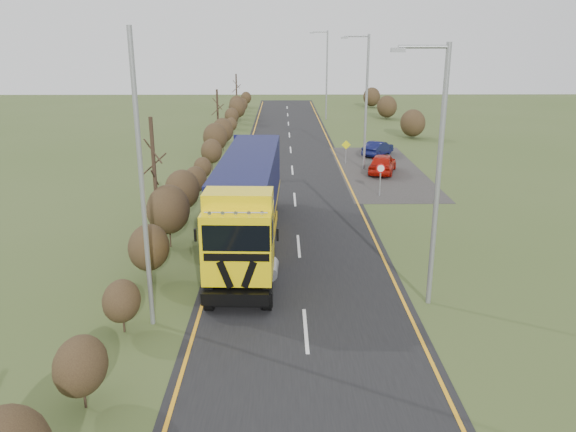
# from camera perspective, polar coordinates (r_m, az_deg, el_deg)

# --- Properties ---
(ground) EXTENTS (160.00, 160.00, 0.00)m
(ground) POSITION_cam_1_polar(r_m,az_deg,el_deg) (22.64, 1.39, -6.66)
(ground) COLOR #3C4E21
(ground) RESTS_ON ground
(road) EXTENTS (8.00, 120.00, 0.02)m
(road) POSITION_cam_1_polar(r_m,az_deg,el_deg) (32.02, 0.77, 0.70)
(road) COLOR black
(road) RESTS_ON ground
(layby) EXTENTS (6.00, 18.00, 0.02)m
(layby) POSITION_cam_1_polar(r_m,az_deg,el_deg) (42.32, 9.30, 4.64)
(layby) COLOR #2C2A27
(layby) RESTS_ON ground
(lane_markings) EXTENTS (7.52, 116.00, 0.01)m
(lane_markings) POSITION_cam_1_polar(r_m,az_deg,el_deg) (31.72, 0.78, 0.57)
(lane_markings) COLOR orange
(lane_markings) RESTS_ON road
(hedgerow) EXTENTS (2.24, 102.04, 6.05)m
(hedgerow) POSITION_cam_1_polar(r_m,az_deg,el_deg) (30.00, -10.65, 2.43)
(hedgerow) COLOR #302115
(hedgerow) RESTS_ON ground
(lorry) EXTENTS (2.89, 14.90, 4.13)m
(lorry) POSITION_cam_1_polar(r_m,az_deg,el_deg) (25.95, -4.07, 1.99)
(lorry) COLOR black
(lorry) RESTS_ON ground
(car_red_hatchback) EXTENTS (2.84, 4.51, 1.43)m
(car_red_hatchback) POSITION_cam_1_polar(r_m,az_deg,el_deg) (41.20, 9.58, 5.28)
(car_red_hatchback) COLOR #AA1208
(car_red_hatchback) RESTS_ON ground
(car_blue_sedan) EXTENTS (3.11, 3.77, 1.21)m
(car_blue_sedan) POSITION_cam_1_polar(r_m,az_deg,el_deg) (47.59, 9.12, 6.79)
(car_blue_sedan) COLOR #090C33
(car_blue_sedan) RESTS_ON ground
(streetlight_near) EXTENTS (1.95, 0.18, 9.20)m
(streetlight_near) POSITION_cam_1_polar(r_m,az_deg,el_deg) (19.88, 14.77, 4.73)
(streetlight_near) COLOR gray
(streetlight_near) RESTS_ON ground
(streetlight_mid) EXTENTS (2.05, 0.19, 9.64)m
(streetlight_mid) POSITION_cam_1_polar(r_m,az_deg,el_deg) (41.64, 7.80, 11.92)
(streetlight_mid) COLOR gray
(streetlight_mid) RESTS_ON ground
(streetlight_far) EXTENTS (2.17, 0.21, 10.27)m
(streetlight_far) POSITION_cam_1_polar(r_m,az_deg,el_deg) (68.71, 3.84, 14.49)
(streetlight_far) COLOR gray
(streetlight_far) RESTS_ON ground
(left_pole) EXTENTS (0.16, 0.16, 9.67)m
(left_pole) POSITION_cam_1_polar(r_m,az_deg,el_deg) (18.33, -14.61, 2.94)
(left_pole) COLOR gray
(left_pole) RESTS_ON ground
(speed_sign) EXTENTS (0.56, 0.10, 2.04)m
(speed_sign) POSITION_cam_1_polar(r_m,az_deg,el_deg) (34.90, 9.38, 4.23)
(speed_sign) COLOR gray
(speed_sign) RESTS_ON ground
(warning_board) EXTENTS (0.70, 0.11, 1.84)m
(warning_board) POSITION_cam_1_polar(r_m,az_deg,el_deg) (43.98, 5.90, 6.73)
(warning_board) COLOR gray
(warning_board) RESTS_ON ground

